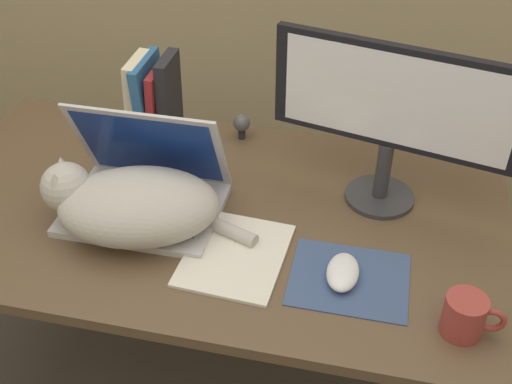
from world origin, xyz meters
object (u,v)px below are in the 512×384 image
Objects in this scene: cat at (132,204)px; external_monitor at (392,112)px; laptop at (146,190)px; computer_mouse at (343,272)px; webcam at (243,124)px; book_row at (153,99)px; mug at (465,316)px; notepad at (235,255)px.

cat is 0.61m from external_monitor.
external_monitor is at bearing 15.67° from laptop.
external_monitor is 4.78× the size of computer_mouse.
laptop is at bearing 92.13° from cat.
laptop is 0.37m from webcam.
external_monitor is at bearing -14.27° from book_row.
cat is (0.00, -0.09, 0.03)m from laptop.
computer_mouse is 0.26m from mug.
laptop reaches higher than computer_mouse.
book_row reaches higher than computer_mouse.
external_monitor is (0.54, 0.24, 0.17)m from cat.
laptop is 5.02× the size of webcam.
notepad is at bearing -78.61° from webcam.
webcam is (-0.09, 0.46, 0.04)m from notepad.
mug is (0.81, -0.54, -0.07)m from book_row.
book_row is at bearing 127.62° from notepad.
webcam is at bearing 124.39° from computer_mouse.
book_row reaches higher than mug.
notepad is 0.49m from mug.
laptop reaches higher than notepad.
mug is (0.72, -0.23, -0.01)m from laptop.
mug is (0.48, -0.11, 0.04)m from notepad.
external_monitor reaches higher than laptop.
computer_mouse is 0.96× the size of mug.
laptop is 1.35× the size of notepad.
external_monitor is 2.29× the size of book_row.
cat is 4.15× the size of mug.
laptop is 3.16× the size of computer_mouse.
external_monitor reaches higher than cat.
cat is 0.73m from mug.
laptop is at bearing -164.33° from external_monitor.
book_row is (-0.09, 0.31, 0.06)m from laptop.
mug is at bearing -12.60° from notepad.
laptop reaches higher than cat.
notepad is (-0.29, -0.27, -0.24)m from external_monitor.
computer_mouse is 0.48× the size of book_row.
cat is at bearing 173.95° from computer_mouse.
webcam is at bearing 7.35° from book_row.
mug reaches higher than computer_mouse.
laptop reaches higher than webcam.
laptop is 3.04× the size of mug.
external_monitor reaches higher than computer_mouse.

